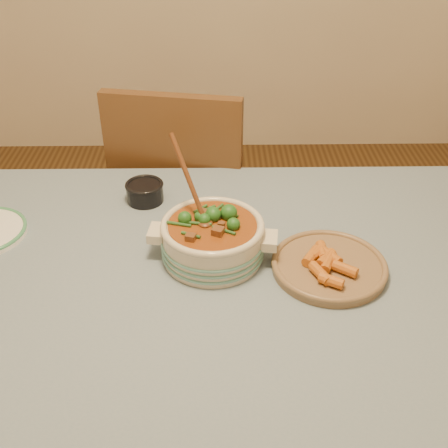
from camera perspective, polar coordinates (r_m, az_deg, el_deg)
name	(u,v)px	position (r m, az deg, el deg)	size (l,w,h in m)	color
dining_table	(202,300)	(1.46, -2.30, -7.70)	(1.68, 1.08, 0.76)	brown
stew_casserole	(212,236)	(1.41, -1.19, -1.26)	(0.33, 0.28, 0.31)	beige
condiment_bowl	(145,191)	(1.67, -8.06, 3.35)	(0.13, 0.13, 0.06)	black
fried_plate	(329,264)	(1.41, 10.64, -4.05)	(0.30, 0.30, 0.05)	#856449
chair_far	(184,193)	(2.09, -4.12, 3.16)	(0.54, 0.54, 0.99)	#55371A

